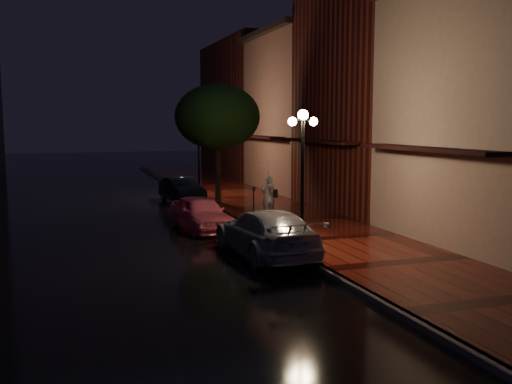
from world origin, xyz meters
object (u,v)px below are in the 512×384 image
object	(u,v)px
navy_car	(182,190)
parking_meter	(254,198)
streetlamp_far	(199,150)
woman_with_umbrella	(268,179)
pink_car	(201,213)
street_tree	(218,119)
silver_car	(266,233)
streetlamp_near	(302,171)

from	to	relation	value
navy_car	parking_meter	size ratio (longest dim) A/B	3.19
streetlamp_far	woman_with_umbrella	bearing A→B (deg)	-81.98
pink_car	street_tree	bearing A→B (deg)	62.01
woman_with_umbrella	streetlamp_far	bearing A→B (deg)	-83.30
pink_car	silver_car	bearing A→B (deg)	-86.17
street_tree	pink_car	size ratio (longest dim) A/B	1.50
streetlamp_near	silver_car	bearing A→B (deg)	178.55
silver_car	streetlamp_far	bearing A→B (deg)	-97.18
streetlamp_near	parking_meter	world-z (taller)	streetlamp_near
streetlamp_near	silver_car	distance (m)	2.22
street_tree	navy_car	size ratio (longest dim) A/B	1.49
street_tree	silver_car	distance (m)	11.60
silver_car	parking_meter	distance (m)	6.87
streetlamp_far	parking_meter	xyz separation A→B (m)	(0.65, -7.35, -1.71)
streetlamp_far	pink_car	bearing A→B (deg)	-102.82
street_tree	parking_meter	world-z (taller)	street_tree
streetlamp_near	woman_with_umbrella	world-z (taller)	streetlamp_near
streetlamp_near	woman_with_umbrella	distance (m)	6.27
pink_car	navy_car	bearing A→B (deg)	76.51
streetlamp_far	parking_meter	distance (m)	7.58
streetlamp_near	street_tree	size ratio (longest dim) A/B	0.74
silver_car	parking_meter	bearing A→B (deg)	-107.82
streetlamp_far	streetlamp_near	bearing A→B (deg)	-90.00
navy_car	parking_meter	distance (m)	6.16
woman_with_umbrella	parking_meter	bearing A→B (deg)	-50.64
navy_car	woman_with_umbrella	world-z (taller)	woman_with_umbrella
navy_car	silver_car	bearing A→B (deg)	-97.16
street_tree	silver_car	size ratio (longest dim) A/B	1.17
parking_meter	pink_car	bearing A→B (deg)	-144.10
street_tree	woman_with_umbrella	size ratio (longest dim) A/B	2.43
streetlamp_far	parking_meter	size ratio (longest dim) A/B	3.53
navy_car	streetlamp_far	bearing A→B (deg)	42.57
parking_meter	silver_car	bearing A→B (deg)	-104.21
pink_car	streetlamp_far	bearing A→B (deg)	69.93
navy_car	streetlamp_near	bearing A→B (deg)	-91.75
streetlamp_near	pink_car	world-z (taller)	streetlamp_near
streetlamp_near	street_tree	bearing A→B (deg)	88.65
silver_car	navy_car	bearing A→B (deg)	-91.99
streetlamp_far	navy_car	world-z (taller)	streetlamp_far
streetlamp_near	streetlamp_far	distance (m)	14.00
streetlamp_far	silver_car	world-z (taller)	streetlamp_far
pink_car	woman_with_umbrella	bearing A→B (deg)	15.78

